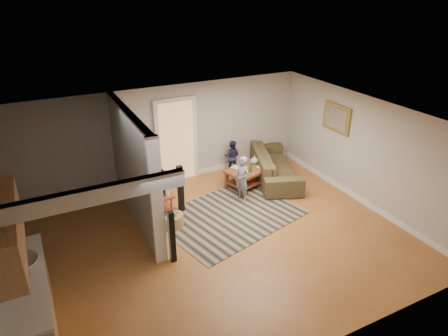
{
  "coord_description": "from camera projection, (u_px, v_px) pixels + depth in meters",
  "views": [
    {
      "loc": [
        -2.86,
        -6.02,
        4.78
      ],
      "look_at": [
        0.63,
        0.93,
        1.1
      ],
      "focal_mm": 32.0,
      "sensor_mm": 36.0,
      "label": 1
    }
  ],
  "objects": [
    {
      "name": "child",
      "position": [
        242.0,
        200.0,
        9.55
      ],
      "size": [
        0.36,
        0.46,
        1.12
      ],
      "primitive_type": "imported",
      "rotation": [
        0.0,
        0.0,
        -1.32
      ],
      "color": "gray",
      "rests_on": "ground"
    },
    {
      "name": "area_rug",
      "position": [
        230.0,
        215.0,
        8.91
      ],
      "size": [
        3.44,
        2.86,
        0.01
      ],
      "primitive_type": "cube",
      "rotation": [
        0.0,
        0.0,
        0.25
      ],
      "color": "black",
      "rests_on": "ground"
    },
    {
      "name": "toy_basket",
      "position": [
        173.0,
        220.0,
        8.47
      ],
      "size": [
        0.44,
        0.44,
        0.4
      ],
      "color": "olive",
      "rests_on": "ground"
    },
    {
      "name": "speaker_right",
      "position": [
        181.0,
        189.0,
        8.87
      ],
      "size": [
        0.12,
        0.12,
        1.13
      ],
      "primitive_type": "cube",
      "rotation": [
        0.0,
        0.0,
        0.12
      ],
      "color": "black",
      "rests_on": "ground"
    },
    {
      "name": "sofa",
      "position": [
        274.0,
        177.0,
        10.65
      ],
      "size": [
        1.77,
        2.65,
        0.72
      ],
      "primitive_type": "imported",
      "rotation": [
        0.0,
        0.0,
        1.21
      ],
      "color": "#463823",
      "rests_on": "ground"
    },
    {
      "name": "coffee_table",
      "position": [
        251.0,
        171.0,
        10.1
      ],
      "size": [
        1.39,
        1.02,
        0.74
      ],
      "rotation": [
        0.0,
        0.0,
        0.26
      ],
      "color": "maroon",
      "rests_on": "ground"
    },
    {
      "name": "speaker_left",
      "position": [
        172.0,
        237.0,
        7.27
      ],
      "size": [
        0.11,
        0.11,
        1.06
      ],
      "primitive_type": "cube",
      "rotation": [
        0.0,
        0.0,
        0.0
      ],
      "color": "black",
      "rests_on": "ground"
    },
    {
      "name": "room_shell",
      "position": [
        154.0,
        179.0,
        7.35
      ],
      "size": [
        7.54,
        6.02,
        2.52
      ],
      "color": "#BBB9B3",
      "rests_on": "ground"
    },
    {
      "name": "tv_console",
      "position": [
        157.0,
        191.0,
        8.67
      ],
      "size": [
        0.49,
        1.11,
        0.93
      ],
      "rotation": [
        0.0,
        0.0,
        0.08
      ],
      "color": "maroon",
      "rests_on": "ground"
    },
    {
      "name": "ground",
      "position": [
        217.0,
        241.0,
        8.06
      ],
      "size": [
        7.5,
        7.5,
        0.0
      ],
      "primitive_type": "plane",
      "color": "brown",
      "rests_on": "ground"
    },
    {
      "name": "toddler",
      "position": [
        232.0,
        172.0,
        10.96
      ],
      "size": [
        0.56,
        0.55,
        0.91
      ],
      "primitive_type": "imported",
      "rotation": [
        0.0,
        0.0,
        2.47
      ],
      "color": "#1F2241",
      "rests_on": "ground"
    }
  ]
}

